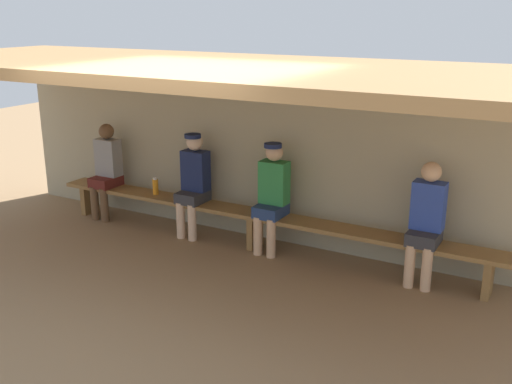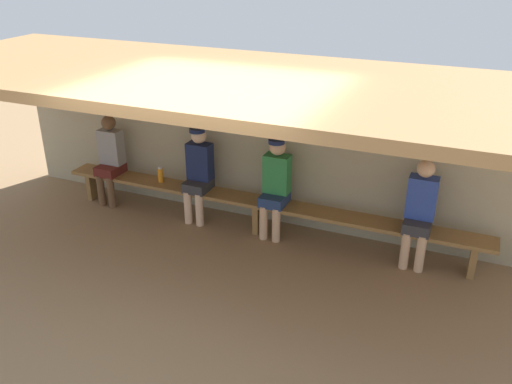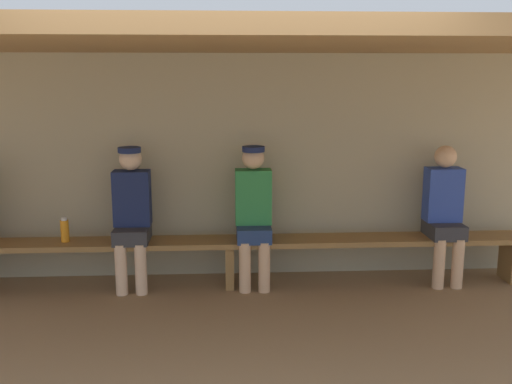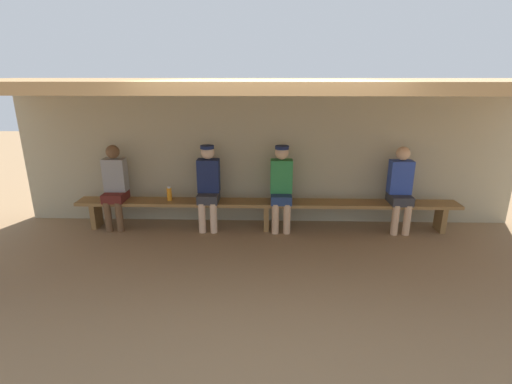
# 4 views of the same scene
# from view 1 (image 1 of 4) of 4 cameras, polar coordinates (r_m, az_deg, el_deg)

# --- Properties ---
(ground_plane) EXTENTS (24.00, 24.00, 0.00)m
(ground_plane) POSITION_cam_1_polar(r_m,az_deg,el_deg) (6.38, -7.00, -9.79)
(ground_plane) COLOR #8C6D4C
(back_wall) EXTENTS (8.00, 0.20, 2.20)m
(back_wall) POSITION_cam_1_polar(r_m,az_deg,el_deg) (7.61, 1.55, 3.60)
(back_wall) COLOR tan
(back_wall) RESTS_ON ground
(dugout_roof) EXTENTS (8.00, 2.80, 0.12)m
(dugout_roof) POSITION_cam_1_polar(r_m,az_deg,el_deg) (6.31, -3.95, 11.49)
(dugout_roof) COLOR #9E7547
(dugout_roof) RESTS_ON back_wall
(bench) EXTENTS (6.00, 0.36, 0.46)m
(bench) POSITION_cam_1_polar(r_m,az_deg,el_deg) (7.43, -0.10, -2.46)
(bench) COLOR olive
(bench) RESTS_ON ground
(player_in_white) EXTENTS (0.34, 0.42, 1.34)m
(player_in_white) POSITION_cam_1_polar(r_m,az_deg,el_deg) (8.70, -13.98, 2.28)
(player_in_white) COLOR #591E19
(player_in_white) RESTS_ON ground
(player_middle) EXTENTS (0.34, 0.42, 1.34)m
(player_middle) POSITION_cam_1_polar(r_m,az_deg,el_deg) (7.21, 1.51, -0.06)
(player_middle) COLOR navy
(player_middle) RESTS_ON ground
(player_shirtless_tan) EXTENTS (0.34, 0.42, 1.34)m
(player_shirtless_tan) POSITION_cam_1_polar(r_m,az_deg,el_deg) (7.78, -5.94, 1.13)
(player_shirtless_tan) COLOR #333338
(player_shirtless_tan) RESTS_ON ground
(player_in_red) EXTENTS (0.34, 0.42, 1.34)m
(player_in_red) POSITION_cam_1_polar(r_m,az_deg,el_deg) (6.62, 15.78, -2.45)
(player_in_red) COLOR #333338
(player_in_red) RESTS_ON ground
(water_bottle_green) EXTENTS (0.08, 0.08, 0.23)m
(water_bottle_green) POSITION_cam_1_polar(r_m,az_deg,el_deg) (8.20, -9.48, 0.53)
(water_bottle_green) COLOR orange
(water_bottle_green) RESTS_ON bench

